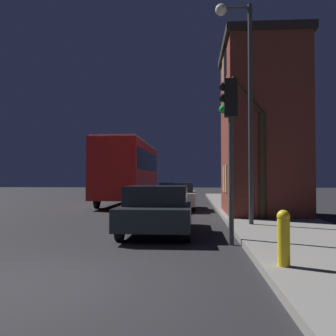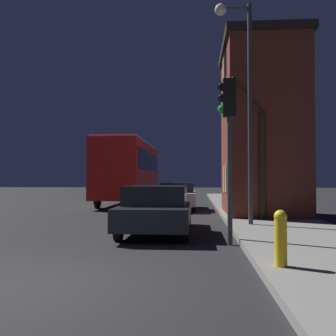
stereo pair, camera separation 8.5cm
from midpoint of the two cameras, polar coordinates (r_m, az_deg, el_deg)
The scene contains 9 objects.
ground_plane at distance 6.08m, azimuth -19.51°, elevation -16.41°, with size 120.00×120.00×0.00m, color black.
brick_building at distance 15.99m, azimuth 14.16°, elevation 6.00°, with size 3.20×4.76×7.00m.
streetlamp at distance 12.23m, azimuth 11.33°, elevation 12.86°, with size 1.16×0.37×6.93m.
traffic_light at distance 9.03m, azimuth 9.41°, elevation 6.48°, with size 0.43×0.24×3.93m.
bare_tree at distance 13.60m, azimuth 13.96°, elevation 2.29°, with size 1.30×1.96×4.93m.
bus at distance 22.96m, azimuth -5.74°, elevation -0.00°, with size 2.44×10.06×3.72m.
car_near_lane at distance 10.77m, azimuth -1.39°, elevation -6.17°, with size 1.86×4.46×1.36m.
car_mid_lane at distance 18.81m, azimuth 1.60°, elevation -4.22°, with size 1.82×4.24×1.35m.
fire_hydrant at distance 6.39m, azimuth 17.16°, elevation -9.96°, with size 0.21×0.21×0.91m.
Camera 2 is at (2.40, -5.38, 1.56)m, focal length 40.00 mm.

